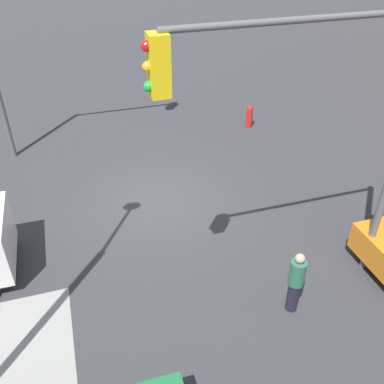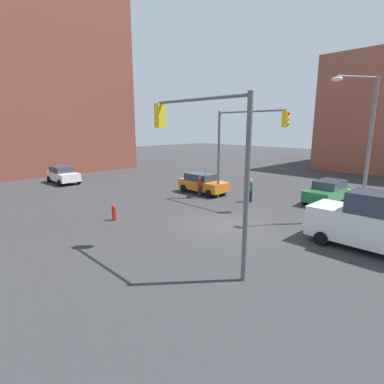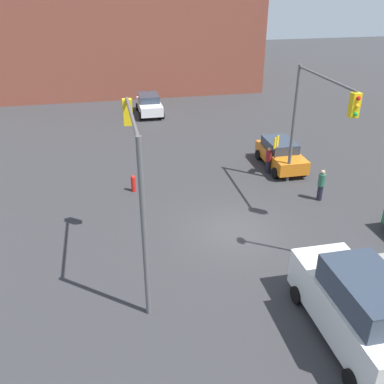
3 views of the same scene
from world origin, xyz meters
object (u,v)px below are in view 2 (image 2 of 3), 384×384
object	(u,v)px
traffic_signal_nw_corner	(243,138)
traffic_signal_se_corner	(206,149)
pedestrian_crossing	(251,190)
pedestrian_waiting	(348,202)
fire_hydrant	(114,212)
pedestrian_walking_north	(200,186)
coupe_orange	(203,183)
street_lamp_corner	(364,140)
hatchback_green	(328,191)
mailbox_blue	(377,216)
sedan_white	(63,175)
bicycle_leaning_on_fence	(376,213)
van_white_delivery	(378,223)

from	to	relation	value
traffic_signal_nw_corner	traffic_signal_se_corner	xyz separation A→B (m)	(4.97, -9.00, -0.04)
pedestrian_crossing	pedestrian_waiting	bearing A→B (deg)	-105.08
fire_hydrant	pedestrian_walking_north	size ratio (longest dim) A/B	0.59
coupe_orange	pedestrian_crossing	distance (m)	4.50
fire_hydrant	pedestrian_waiting	size ratio (longest dim) A/B	0.55
street_lamp_corner	pedestrian_crossing	size ratio (longest dim) A/B	4.70
street_lamp_corner	hatchback_green	size ratio (longest dim) A/B	1.87
fire_hydrant	pedestrian_crossing	world-z (taller)	pedestrian_crossing
traffic_signal_nw_corner	pedestrian_crossing	bearing A→B (deg)	64.03
traffic_signal_se_corner	pedestrian_walking_north	xyz separation A→B (m)	(-8.43, 8.30, -3.78)
traffic_signal_se_corner	mailbox_blue	distance (m)	10.85
hatchback_green	traffic_signal_nw_corner	bearing A→B (deg)	-134.79
fire_hydrant	sedan_white	bearing A→B (deg)	169.70
traffic_signal_nw_corner	bicycle_leaning_on_fence	size ratio (longest dim) A/B	3.71
hatchback_green	pedestrian_walking_north	bearing A→B (deg)	-146.89
hatchback_green	pedestrian_walking_north	world-z (taller)	hatchback_green
van_white_delivery	pedestrian_crossing	bearing A→B (deg)	159.30
traffic_signal_nw_corner	bicycle_leaning_on_fence	distance (m)	9.42
traffic_signal_nw_corner	van_white_delivery	distance (m)	10.28
pedestrian_crossing	pedestrian_walking_north	bearing A→B (deg)	83.30
hatchback_green	van_white_delivery	bearing A→B (deg)	-55.13
bicycle_leaning_on_fence	street_lamp_corner	bearing A→B (deg)	-109.31
pedestrian_waiting	van_white_delivery	bearing A→B (deg)	-167.04
pedestrian_waiting	bicycle_leaning_on_fence	world-z (taller)	pedestrian_waiting
traffic_signal_nw_corner	pedestrian_crossing	distance (m)	3.84
street_lamp_corner	bicycle_leaning_on_fence	xyz separation A→B (m)	(0.60, 1.71, -4.35)
mailbox_blue	hatchback_green	size ratio (longest dim) A/B	0.33
mailbox_blue	traffic_signal_se_corner	bearing A→B (deg)	-110.62
fire_hydrant	pedestrian_waiting	xyz separation A→B (m)	(9.20, 10.70, 0.41)
sedan_white	pedestrian_waiting	size ratio (longest dim) A/B	2.33
traffic_signal_se_corner	pedestrian_crossing	size ratio (longest dim) A/B	3.82
street_lamp_corner	pedestrian_waiting	distance (m)	4.02
street_lamp_corner	pedestrian_walking_north	size ratio (longest dim) A/B	5.05
traffic_signal_se_corner	street_lamp_corner	world-z (taller)	street_lamp_corner
van_white_delivery	bicycle_leaning_on_fence	xyz separation A→B (m)	(-1.40, 5.40, -0.93)
hatchback_green	pedestrian_waiting	xyz separation A→B (m)	(2.16, -2.41, 0.05)
traffic_signal_nw_corner	sedan_white	bearing A→B (deg)	-159.83
street_lamp_corner	coupe_orange	xyz separation A→B (m)	(-11.48, -0.65, -3.86)
traffic_signal_nw_corner	van_white_delivery	world-z (taller)	traffic_signal_nw_corner
hatchback_green	coupe_orange	distance (m)	9.45
hatchback_green	pedestrian_walking_north	size ratio (longest dim) A/B	2.70
hatchback_green	pedestrian_waiting	size ratio (longest dim) A/B	2.49
sedan_white	pedestrian_waiting	bearing A→B (deg)	19.29
street_lamp_corner	pedestrian_walking_north	xyz separation A→B (m)	(-10.80, -1.69, -3.88)
mailbox_blue	fire_hydrant	bearing A→B (deg)	-140.60
pedestrian_walking_north	bicycle_leaning_on_fence	xyz separation A→B (m)	(11.40, 3.40, -0.47)
sedan_white	mailbox_blue	bearing A→B (deg)	14.73
hatchback_green	pedestrian_waiting	world-z (taller)	pedestrian_waiting
street_lamp_corner	bicycle_leaning_on_fence	distance (m)	4.72
mailbox_blue	pedestrian_walking_north	bearing A→B (deg)	-174.29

